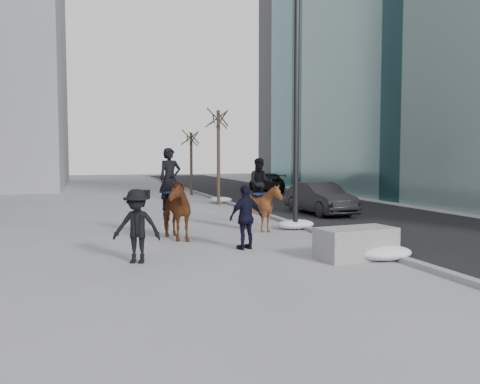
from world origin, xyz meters
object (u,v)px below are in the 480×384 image
object	(u,v)px
planter	(356,243)
mounted_left	(171,205)
mounted_right	(261,202)
car_near	(320,198)

from	to	relation	value
planter	mounted_left	world-z (taller)	mounted_left
planter	mounted_left	distance (m)	5.83
planter	mounted_left	size ratio (longest dim) A/B	0.69
mounted_left	mounted_right	xyz separation A→B (m)	(3.16, 0.71, -0.05)
planter	car_near	distance (m)	9.74
car_near	mounted_right	bearing A→B (deg)	-138.94
car_near	mounted_right	distance (m)	5.86
planter	mounted_left	xyz separation A→B (m)	(-3.89, 4.29, 0.65)
car_near	mounted_left	world-z (taller)	mounted_left
car_near	mounted_left	xyz separation A→B (m)	(-7.32, -4.83, 0.34)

